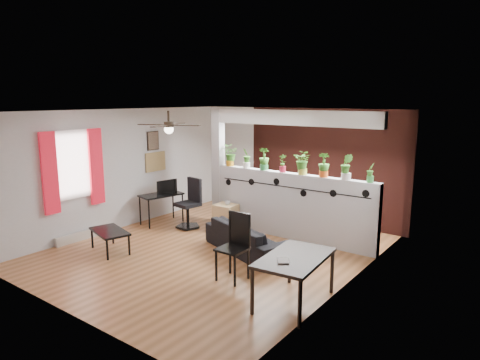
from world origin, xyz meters
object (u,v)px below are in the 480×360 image
Objects in this scene: potted_plant_6 at (347,166)px; ceiling_fan at (169,126)px; cube_shelf at (226,217)px; potted_plant_5 at (324,164)px; cup at (227,203)px; coffee_table at (110,233)px; potted_plant_4 at (303,162)px; potted_plant_3 at (283,162)px; computer_desk at (161,197)px; folding_chair at (236,240)px; potted_plant_1 at (246,157)px; office_chair at (190,207)px; potted_plant_0 at (230,155)px; sofa at (248,238)px; dining_table at (295,261)px; potted_plant_7 at (371,172)px; potted_plant_2 at (264,158)px.

ceiling_fan is at bearing -146.59° from potted_plant_6.
potted_plant_5 is at bearing 5.46° from cube_shelf.
potted_plant_6 is at bearing 7.70° from cup.
coffee_table is at bearing -111.62° from cup.
potted_plant_4 is at bearing 46.63° from coffee_table.
potted_plant_4 reaches higher than potted_plant_3.
computer_desk is at bearing -166.85° from potted_plant_5.
folding_chair is at bearing -77.16° from potted_plant_3.
potted_plant_3 is 2.48m from folding_chair.
potted_plant_6 is (0.45, 0.00, 0.01)m from potted_plant_5.
ceiling_fan is at bearing -127.36° from potted_plant_3.
potted_plant_1 is 0.40× the size of office_chair.
potted_plant_0 is (0.02, 1.80, -0.72)m from ceiling_fan.
potted_plant_1 is at bearing 44.07° from cube_shelf.
potted_plant_1 reaches higher than folding_chair.
potted_plant_5 is 3.12m from office_chair.
potted_plant_0 is 1.07m from cup.
cube_shelf is 1.59m from computer_desk.
potted_plant_0 reaches higher than sofa.
potted_plant_4 is 2.90m from dining_table.
potted_plant_4 is 1.36m from potted_plant_7.
potted_plant_2 is (0.92, 1.80, -0.72)m from ceiling_fan.
coffee_table is (-3.00, -2.70, -1.23)m from potted_plant_5.
potted_plant_0 is at bearing -180.00° from potted_plant_6.
potted_plant_1 is 2.26m from potted_plant_6.
dining_table is (4.36, -1.60, -0.01)m from computer_desk.
ceiling_fan is 2.56× the size of potted_plant_5.
potted_plant_4 reaches higher than potted_plant_7.
coffee_table is (0.59, -1.86, -0.25)m from computer_desk.
potted_plant_1 is 0.24× the size of sofa.
cube_shelf is at bearing -168.45° from potted_plant_4.
cup is 2.53m from folding_chair.
potted_plant_2 is at bearing 180.00° from potted_plant_7.
ceiling_fan is 2.54m from sofa.
folding_chair is (0.06, -2.24, -0.97)m from potted_plant_4.
potted_plant_5 is (1.35, 0.00, -0.00)m from potted_plant_2.
potted_plant_2 is at bearing 180.00° from potted_plant_4.
potted_plant_3 is at bearing 0.00° from potted_plant_0.
ceiling_fan is at bearing -104.68° from potted_plant_1.
ceiling_fan is 2.54× the size of potted_plant_2.
potted_plant_5 is 0.43× the size of office_chair.
dining_table is at bearing -82.50° from potted_plant_6.
potted_plant_7 is at bearing 29.51° from ceiling_fan.
potted_plant_7 is 2.61m from dining_table.
office_chair is at bearing 116.72° from ceiling_fan.
computer_desk is at bearing 159.84° from dining_table.
potted_plant_1 is at bearing -180.00° from potted_plant_3.
sofa is (0.90, -1.18, -1.31)m from potted_plant_1.
cup is (-2.06, -0.34, -0.99)m from potted_plant_5.
potted_plant_0 is at bearing -180.00° from potted_plant_5.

